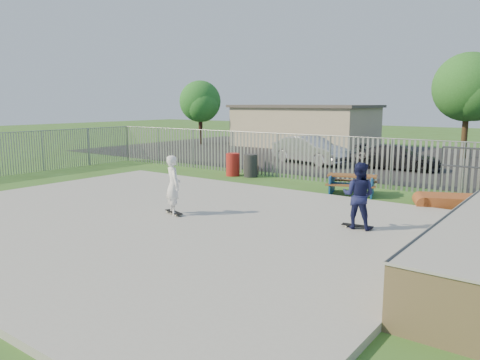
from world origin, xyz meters
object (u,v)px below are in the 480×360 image
Objects in this scene: trash_bin_grey at (251,166)px; tree_mid at (468,87)px; picnic_table at (352,185)px; car_dark at (398,157)px; skater_navy at (359,195)px; skater_white at (173,185)px; car_silver at (310,150)px; funbox at (458,203)px; tree_left at (200,102)px; trash_bin_red at (233,165)px.

tree_mid is at bearing 65.85° from trash_bin_grey.
picnic_table is 7.66m from car_dark.
skater_navy and skater_white have the same top height.
tree_mid reaches higher than car_silver.
funbox is at bearing -115.46° from skater_navy.
car_silver is 1.09× the size of car_dark.
car_dark is at bearing -15.56° from tree_left.
trash_bin_red is 0.89m from trash_bin_grey.
car_silver is at bearing -64.27° from skater_navy.
tree_left reaches higher than picnic_table.
skater_white reaches higher than funbox.
car_dark is (5.46, 6.68, 0.10)m from trash_bin_red.
car_dark is 14.34m from skater_white.
car_silver is at bearing -23.26° from tree_left.
tree_left is 2.97× the size of skater_white.
tree_left is 0.81× the size of tree_mid.
car_silver reaches higher than trash_bin_grey.
car_dark is 12.85m from skater_navy.
skater_navy is at bearing -37.99° from trash_bin_grey.
skater_white is (-4.91, -1.76, 0.00)m from skater_navy.
trash_bin_grey is (0.86, 0.23, -0.01)m from trash_bin_red.
car_silver is (0.81, 5.98, 0.25)m from trash_bin_red.
funbox is 25.96m from tree_left.
car_silver is 4.70m from car_dark.
tree_left is at bearing -21.22° from skater_white.
skater_navy reaches higher than trash_bin_grey.
skater_navy is at bearing -131.24° from skater_white.
skater_navy is 5.21m from skater_white.
car_silver is 14.09m from skater_navy.
funbox is 1.44× the size of skater_white.
tree_left reaches higher than skater_white.
tree_left reaches higher than car_dark.
tree_left is at bearing 136.63° from trash_bin_red.
trash_bin_grey is 0.25× the size of car_dark.
skater_white is at bearing -70.23° from trash_bin_grey.
tree_left is at bearing -47.48° from skater_navy.
trash_bin_grey is 15.56m from tree_mid.
skater_navy is at bearing -132.85° from car_silver.
tree_mid reaches higher than trash_bin_grey.
car_silver is 13.83m from skater_white.
trash_bin_red is 6.04m from car_silver.
tree_left is (-18.59, 12.55, 3.08)m from picnic_table.
skater_navy is at bearing -85.60° from tree_mid.
picnic_table is at bearing -82.73° from skater_white.
skater_white reaches higher than picnic_table.
skater_white is at bearing -154.35° from car_silver.
car_dark is 0.82× the size of tree_left.
car_dark is at bearing 96.53° from funbox.
trash_bin_grey is at bearing -114.15° from tree_mid.
trash_bin_red is 0.61× the size of skater_white.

